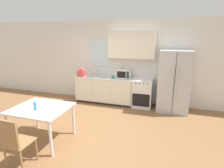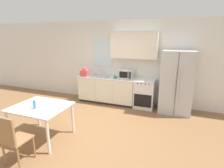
# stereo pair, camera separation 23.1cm
# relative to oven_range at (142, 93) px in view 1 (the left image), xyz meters

# --- Properties ---
(ground_plane) EXTENTS (12.00, 12.00, 0.00)m
(ground_plane) POSITION_rel_oven_range_xyz_m (-0.99, -1.91, -0.44)
(ground_plane) COLOR olive
(wall_back) EXTENTS (12.00, 0.38, 2.70)m
(wall_back) POSITION_rel_oven_range_xyz_m (-0.91, 0.30, 1.00)
(wall_back) COLOR silver
(wall_back) RESTS_ON ground_plane
(kitchen_counter) EXTENTS (1.94, 0.62, 0.88)m
(kitchen_counter) POSITION_rel_oven_range_xyz_m (-1.27, -0.00, 0.00)
(kitchen_counter) COLOR #333333
(kitchen_counter) RESTS_ON ground_plane
(oven_range) EXTENTS (0.60, 0.61, 0.89)m
(oven_range) POSITION_rel_oven_range_xyz_m (0.00, 0.00, 0.00)
(oven_range) COLOR white
(oven_range) RESTS_ON ground_plane
(refrigerator) EXTENTS (0.89, 0.73, 1.81)m
(refrigerator) POSITION_rel_oven_range_xyz_m (0.91, -0.05, 0.46)
(refrigerator) COLOR silver
(refrigerator) RESTS_ON ground_plane
(kitchen_sink) EXTENTS (0.60, 0.42, 0.23)m
(kitchen_sink) POSITION_rel_oven_range_xyz_m (-1.55, 0.01, 0.45)
(kitchen_sink) COLOR #B7BABC
(kitchen_sink) RESTS_ON kitchen_counter
(microwave) EXTENTS (0.42, 0.36, 0.28)m
(microwave) POSITION_rel_oven_range_xyz_m (-0.62, 0.09, 0.58)
(microwave) COLOR silver
(microwave) RESTS_ON kitchen_counter
(coffee_mug) EXTENTS (0.12, 0.09, 0.10)m
(coffee_mug) POSITION_rel_oven_range_xyz_m (-0.94, -0.12, 0.49)
(coffee_mug) COLOR #3F8C66
(coffee_mug) RESTS_ON kitchen_counter
(grocery_bag_0) EXTENTS (0.25, 0.21, 0.30)m
(grocery_bag_0) POSITION_rel_oven_range_xyz_m (-2.03, -0.14, 0.57)
(grocery_bag_0) COLOR #D14C4C
(grocery_bag_0) RESTS_ON kitchen_counter
(dining_table) EXTENTS (1.13, 0.96, 0.75)m
(dining_table) POSITION_rel_oven_range_xyz_m (-1.78, -2.54, 0.21)
(dining_table) COLOR white
(dining_table) RESTS_ON ground_plane
(dining_chair_near) EXTENTS (0.41, 0.41, 0.93)m
(dining_chair_near) POSITION_rel_oven_range_xyz_m (-1.63, -3.40, 0.09)
(dining_chair_near) COLOR #997047
(dining_chair_near) RESTS_ON ground_plane
(drink_bottle) EXTENTS (0.06, 0.06, 0.21)m
(drink_bottle) POSITION_rel_oven_range_xyz_m (-1.79, -2.68, 0.39)
(drink_bottle) COLOR #338CD8
(drink_bottle) RESTS_ON dining_table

